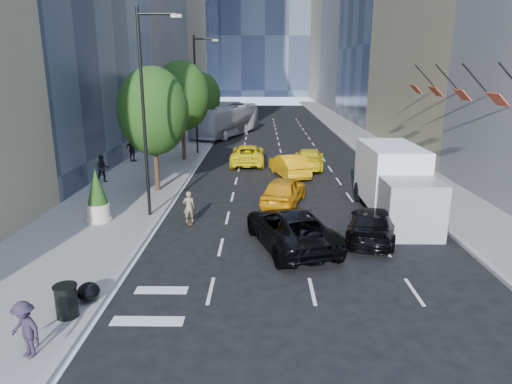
{
  "coord_description": "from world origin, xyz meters",
  "views": [
    {
      "loc": [
        -0.75,
        -18.27,
        7.37
      ],
      "look_at": [
        -1.03,
        3.17,
        1.6
      ],
      "focal_mm": 32.0,
      "sensor_mm": 36.0,
      "label": 1
    }
  ],
  "objects_px": {
    "skateboarder": "(189,209)",
    "black_sedan_lincoln": "(291,228)",
    "black_sedan_mercedes": "(373,224)",
    "trash_can": "(67,302)",
    "planter_shrub": "(97,196)",
    "city_bus": "(226,120)",
    "box_truck": "(395,182)"
  },
  "relations": [
    {
      "from": "skateboarder",
      "to": "trash_can",
      "type": "height_order",
      "value": "skateboarder"
    },
    {
      "from": "city_bus",
      "to": "box_truck",
      "type": "distance_m",
      "value": 31.46
    },
    {
      "from": "black_sedan_lincoln",
      "to": "trash_can",
      "type": "bearing_deg",
      "value": 23.99
    },
    {
      "from": "skateboarder",
      "to": "black_sedan_mercedes",
      "type": "height_order",
      "value": "skateboarder"
    },
    {
      "from": "black_sedan_mercedes",
      "to": "trash_can",
      "type": "height_order",
      "value": "black_sedan_mercedes"
    },
    {
      "from": "skateboarder",
      "to": "trash_can",
      "type": "bearing_deg",
      "value": 62.88
    },
    {
      "from": "city_bus",
      "to": "planter_shrub",
      "type": "height_order",
      "value": "city_bus"
    },
    {
      "from": "skateboarder",
      "to": "black_sedan_mercedes",
      "type": "relative_size",
      "value": 0.31
    },
    {
      "from": "box_truck",
      "to": "city_bus",
      "type": "bearing_deg",
      "value": 110.23
    },
    {
      "from": "black_sedan_mercedes",
      "to": "city_bus",
      "type": "height_order",
      "value": "city_bus"
    },
    {
      "from": "black_sedan_mercedes",
      "to": "city_bus",
      "type": "distance_m",
      "value": 34.1
    },
    {
      "from": "skateboarder",
      "to": "black_sedan_lincoln",
      "type": "height_order",
      "value": "black_sedan_lincoln"
    },
    {
      "from": "city_bus",
      "to": "planter_shrub",
      "type": "xyz_separation_m",
      "value": [
        -3.96,
        -30.88,
        -0.36
      ]
    },
    {
      "from": "box_truck",
      "to": "planter_shrub",
      "type": "height_order",
      "value": "box_truck"
    },
    {
      "from": "skateboarder",
      "to": "city_bus",
      "type": "distance_m",
      "value": 30.94
    },
    {
      "from": "black_sedan_mercedes",
      "to": "planter_shrub",
      "type": "bearing_deg",
      "value": 7.73
    },
    {
      "from": "planter_shrub",
      "to": "skateboarder",
      "type": "bearing_deg",
      "value": -0.55
    },
    {
      "from": "city_bus",
      "to": "black_sedan_mercedes",
      "type": "bearing_deg",
      "value": -54.46
    },
    {
      "from": "skateboarder",
      "to": "city_bus",
      "type": "relative_size",
      "value": 0.12
    },
    {
      "from": "trash_can",
      "to": "city_bus",
      "type": "bearing_deg",
      "value": 87.42
    },
    {
      "from": "city_bus",
      "to": "skateboarder",
      "type": "bearing_deg",
      "value": -68.84
    },
    {
      "from": "skateboarder",
      "to": "city_bus",
      "type": "height_order",
      "value": "city_bus"
    },
    {
      "from": "planter_shrub",
      "to": "box_truck",
      "type": "bearing_deg",
      "value": 5.16
    },
    {
      "from": "city_bus",
      "to": "trash_can",
      "type": "relative_size",
      "value": 12.91
    },
    {
      "from": "skateboarder",
      "to": "planter_shrub",
      "type": "relative_size",
      "value": 0.6
    },
    {
      "from": "black_sedan_lincoln",
      "to": "black_sedan_mercedes",
      "type": "relative_size",
      "value": 1.18
    },
    {
      "from": "skateboarder",
      "to": "black_sedan_lincoln",
      "type": "distance_m",
      "value": 5.56
    },
    {
      "from": "black_sedan_mercedes",
      "to": "black_sedan_lincoln",
      "type": "bearing_deg",
      "value": 29.45
    },
    {
      "from": "trash_can",
      "to": "planter_shrub",
      "type": "height_order",
      "value": "planter_shrub"
    },
    {
      "from": "skateboarder",
      "to": "black_sedan_mercedes",
      "type": "distance_m",
      "value": 8.72
    },
    {
      "from": "box_truck",
      "to": "black_sedan_lincoln",
      "type": "bearing_deg",
      "value": -142.78
    },
    {
      "from": "black_sedan_mercedes",
      "to": "planter_shrub",
      "type": "distance_m",
      "value": 13.13
    }
  ]
}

